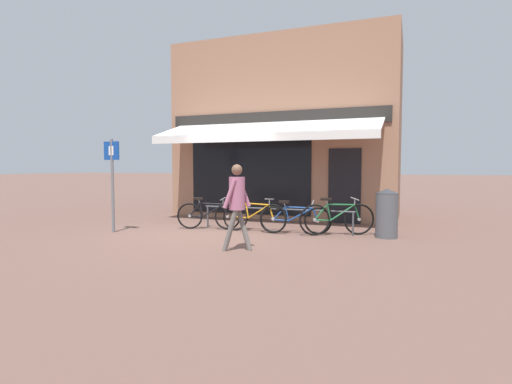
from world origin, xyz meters
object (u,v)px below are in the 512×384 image
Objects in this scene: pedestrian_adult at (237,197)px; litter_bin at (387,213)px; bicycle_black at (208,215)px; bicycle_blue at (295,219)px; bicycle_green at (337,218)px; parking_sign at (112,175)px; bicycle_orange at (254,216)px.

litter_bin is at bearing 36.33° from pedestrian_adult.
bicycle_black is at bearing 121.91° from pedestrian_adult.
bicycle_black reaches higher than bicycle_blue.
bicycle_black is 0.96× the size of bicycle_blue.
parking_sign is (-5.14, -1.51, 0.99)m from bicycle_green.
litter_bin is at bearing 14.33° from parking_sign.
litter_bin is at bearing -8.20° from bicycle_black.
pedestrian_adult is 3.79m from parking_sign.
bicycle_black is 2.79m from pedestrian_adult.
bicycle_blue is at bearing -9.75° from bicycle_black.
parking_sign reaches higher than bicycle_black.
bicycle_black is 2.52m from parking_sign.
litter_bin is (3.08, 0.29, 0.18)m from bicycle_orange.
bicycle_green is 5.45m from parking_sign.
bicycle_green is 1.11m from litter_bin.
litter_bin is at bearing 9.08° from bicycle_orange.
bicycle_blue is 1.03× the size of pedestrian_adult.
bicycle_green is at bearing -8.04° from bicycle_black.
bicycle_orange reaches higher than bicycle_black.
parking_sign is at bearing -154.02° from bicycle_orange.
bicycle_green is 1.48× the size of litter_bin.
parking_sign is (-1.94, -1.23, 1.02)m from bicycle_black.
bicycle_orange is at bearing 22.35° from parking_sign.
parking_sign is (-4.18, -1.36, 1.03)m from bicycle_blue.
pedestrian_adult is at bearing -63.62° from bicycle_black.
bicycle_orange is at bearing -9.74° from bicycle_black.
litter_bin reaches higher than bicycle_green.
bicycle_green is at bearing -175.58° from litter_bin.
pedestrian_adult reaches higher than bicycle_black.
pedestrian_adult reaches higher than bicycle_blue.
bicycle_orange is 1.01× the size of bicycle_blue.
parking_sign is at bearing 169.38° from bicycle_green.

